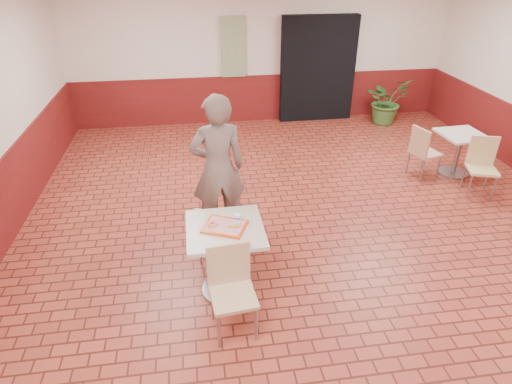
{
  "coord_description": "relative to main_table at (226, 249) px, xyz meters",
  "views": [
    {
      "loc": [
        -1.47,
        -4.07,
        3.35
      ],
      "look_at": [
        -0.85,
        0.09,
        0.95
      ],
      "focal_mm": 30.0,
      "sensor_mm": 36.0,
      "label": 1
    }
  ],
  "objects": [
    {
      "name": "room_shell",
      "position": [
        1.25,
        0.41,
        0.93
      ],
      "size": [
        8.01,
        10.01,
        3.01
      ],
      "color": "maroon",
      "rests_on": "ground"
    },
    {
      "name": "wainscot_band",
      "position": [
        1.25,
        0.41,
        -0.07
      ],
      "size": [
        8.0,
        10.0,
        1.0
      ],
      "color": "#611412",
      "rests_on": "ground"
    },
    {
      "name": "corridor_doorway",
      "position": [
        2.45,
        5.29,
        0.53
      ],
      "size": [
        1.6,
        0.22,
        2.2
      ],
      "primitive_type": "cube",
      "color": "black",
      "rests_on": "ground"
    },
    {
      "name": "promo_poster",
      "position": [
        0.65,
        5.35,
        1.03
      ],
      "size": [
        0.5,
        0.03,
        1.2
      ],
      "primitive_type": "cube",
      "color": "gray",
      "rests_on": "wainscot_band"
    },
    {
      "name": "main_table",
      "position": [
        0.0,
        0.0,
        0.0
      ],
      "size": [
        0.8,
        0.8,
        0.84
      ],
      "rotation": [
        0.0,
        0.0,
        0.01
      ],
      "color": "#BBB096",
      "rests_on": "ground"
    },
    {
      "name": "chair_main_front",
      "position": [
        0.01,
        -0.52,
        -0.05
      ],
      "size": [
        0.47,
        0.47,
        0.92
      ],
      "rotation": [
        0.0,
        0.0,
        0.1
      ],
      "color": "tan",
      "rests_on": "ground"
    },
    {
      "name": "chair_main_back",
      "position": [
        -0.09,
        0.5,
        -0.12
      ],
      "size": [
        0.49,
        0.49,
        0.8
      ],
      "rotation": [
        0.0,
        0.0,
        2.72
      ],
      "color": "#D5C780",
      "rests_on": "ground"
    },
    {
      "name": "customer",
      "position": [
        0.01,
        1.14,
        0.39
      ],
      "size": [
        0.75,
        0.55,
        1.92
      ],
      "primitive_type": "imported",
      "rotation": [
        0.0,
        0.0,
        3.27
      ],
      "color": "#706057",
      "rests_on": "ground"
    },
    {
      "name": "serving_tray",
      "position": [
        0.0,
        0.0,
        0.29
      ],
      "size": [
        0.43,
        0.33,
        0.03
      ],
      "rotation": [
        0.0,
        0.0,
        -0.43
      ],
      "color": "#CD3E0F",
      "rests_on": "main_table"
    },
    {
      "name": "ring_donut",
      "position": [
        -0.12,
        0.03,
        0.32
      ],
      "size": [
        0.11,
        0.11,
        0.03
      ],
      "primitive_type": "torus",
      "rotation": [
        0.0,
        0.0,
        0.0
      ],
      "color": "#DB8050",
      "rests_on": "serving_tray"
    },
    {
      "name": "long_john_donut",
      "position": [
        0.1,
        -0.04,
        0.32
      ],
      "size": [
        0.14,
        0.07,
        0.04
      ],
      "rotation": [
        0.0,
        0.0,
        -0.0
      ],
      "color": "#EFBE46",
      "rests_on": "serving_tray"
    },
    {
      "name": "paper_cup",
      "position": [
        0.14,
        0.06,
        0.34
      ],
      "size": [
        0.07,
        0.07,
        0.08
      ],
      "rotation": [
        0.0,
        0.0,
        -0.31
      ],
      "color": "white",
      "rests_on": "serving_tray"
    },
    {
      "name": "second_table",
      "position": [
        4.08,
        2.3,
        -0.08
      ],
      "size": [
        0.69,
        0.69,
        0.72
      ],
      "rotation": [
        0.0,
        0.0,
        0.06
      ],
      "color": "#C4B09E",
      "rests_on": "ground"
    },
    {
      "name": "chair_second_left",
      "position": [
        3.44,
        2.29,
        -0.08
      ],
      "size": [
        0.49,
        0.49,
        0.87
      ],
      "rotation": [
        0.0,
        0.0,
        1.85
      ],
      "color": "tan",
      "rests_on": "ground"
    },
    {
      "name": "chair_second_front",
      "position": [
        4.07,
        1.66,
        -0.07
      ],
      "size": [
        0.52,
        0.52,
        0.9
      ],
      "rotation": [
        0.0,
        0.0,
        -0.3
      ],
      "color": "#DEC585",
      "rests_on": "ground"
    },
    {
      "name": "potted_plant",
      "position": [
        3.89,
        4.81,
        -0.07
      ],
      "size": [
        1.12,
        1.05,
        1.0
      ],
      "primitive_type": "imported",
      "rotation": [
        0.0,
        0.0,
        0.36
      ],
      "color": "#396629",
      "rests_on": "ground"
    }
  ]
}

